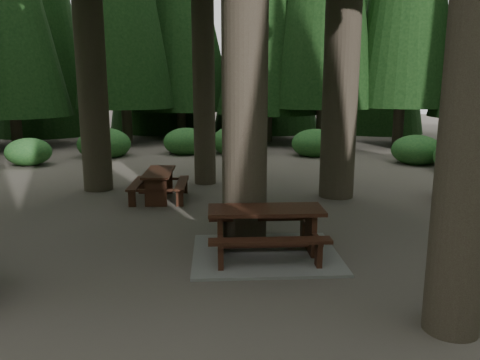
# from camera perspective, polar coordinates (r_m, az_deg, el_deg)

# --- Properties ---
(ground) EXTENTS (80.00, 80.00, 0.00)m
(ground) POSITION_cam_1_polar(r_m,az_deg,el_deg) (9.13, -4.69, -7.25)
(ground) COLOR #565046
(ground) RESTS_ON ground
(picnic_table_a) EXTENTS (3.01, 2.72, 0.86)m
(picnic_table_a) POSITION_cam_1_polar(r_m,az_deg,el_deg) (8.21, 3.13, -7.20)
(picnic_table_a) COLOR gray
(picnic_table_a) RESTS_ON ground
(picnic_table_b) EXTENTS (1.81, 2.05, 0.75)m
(picnic_table_b) POSITION_cam_1_polar(r_m,az_deg,el_deg) (12.20, -9.82, -0.08)
(picnic_table_b) COLOR black
(picnic_table_b) RESTS_ON ground
(picnic_table_d) EXTENTS (1.75, 1.41, 0.75)m
(picnic_table_d) POSITION_cam_1_polar(r_m,az_deg,el_deg) (13.17, 26.90, -0.32)
(picnic_table_d) COLOR black
(picnic_table_d) RESTS_ON ground
(shrub_ring) EXTENTS (23.86, 24.64, 1.49)m
(shrub_ring) POSITION_cam_1_polar(r_m,az_deg,el_deg) (9.52, 0.71, -3.88)
(shrub_ring) COLOR #1F5B28
(shrub_ring) RESTS_ON ground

